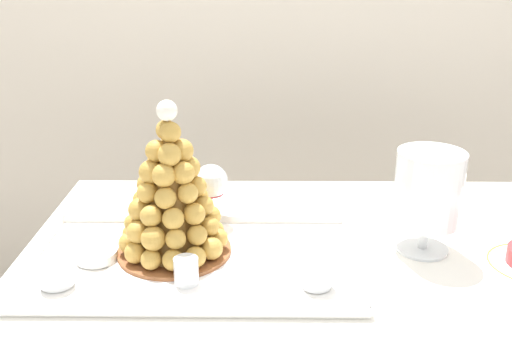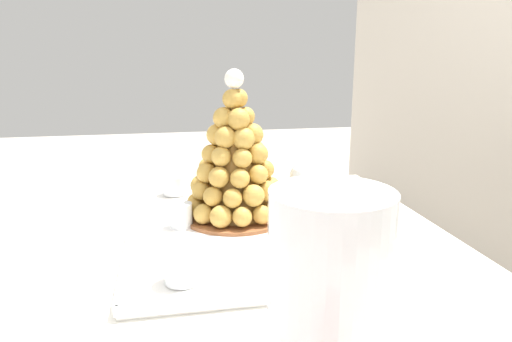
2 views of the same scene
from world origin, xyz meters
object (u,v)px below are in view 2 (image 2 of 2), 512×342
Objects in this scene: wine_glass at (308,180)px; dessert_cup_centre at (182,267)px; dessert_cup_left at (175,186)px; dessert_cup_mid_left at (181,216)px; croquembouche at (235,162)px; macaron_goblet at (330,260)px; creme_brulee_ramekin at (214,193)px; serving_tray at (221,226)px.

dessert_cup_centre is at bearing -51.42° from wine_glass.
dessert_cup_left is 0.25m from dessert_cup_mid_left.
dessert_cup_centre is at bearing -24.28° from croquembouche.
dessert_cup_left is at bearing -179.99° from dessert_cup_centre.
creme_brulee_ramekin is at bearing -174.88° from macaron_goblet.
wine_glass is (0.02, 0.19, 0.10)m from serving_tray.
dessert_cup_mid_left is 0.22m from creme_brulee_ramekin.
creme_brulee_ramekin is at bearing 178.13° from serving_tray.
croquembouche is at bearing 32.66° from dessert_cup_left.
dessert_cup_left is at bearing -167.79° from macaron_goblet.
wine_glass is (0.03, 0.27, 0.07)m from dessert_cup_mid_left.
dessert_cup_left is 0.50m from dessert_cup_centre.
serving_tray is 2.95× the size of macaron_goblet.
croquembouche is 0.17m from dessert_cup_mid_left.
creme_brulee_ramekin is (-0.20, 0.09, -0.01)m from dessert_cup_mid_left.
serving_tray is 12.80× the size of dessert_cup_mid_left.
dessert_cup_mid_left is 0.62× the size of creme_brulee_ramekin.
croquembouche is (-0.05, 0.04, 0.13)m from serving_tray.
macaron_goblet is (0.24, 0.16, 0.11)m from dessert_cup_centre.
macaron_goblet is at bearing 5.12° from creme_brulee_ramekin.
dessert_cup_left is 1.21× the size of dessert_cup_mid_left.
dessert_cup_mid_left is at bearing -71.34° from croquembouche.
dessert_cup_left is 0.75× the size of creme_brulee_ramekin.
dessert_cup_mid_left reaches higher than creme_brulee_ramekin.
macaron_goblet is at bearing 7.98° from serving_tray.
wine_glass is (0.07, 0.15, -0.03)m from croquembouche.
croquembouche is 0.27m from dessert_cup_left.
dessert_cup_centre is at bearing 0.01° from dessert_cup_left.
macaron_goblet is at bearing 12.21° from dessert_cup_left.
dessert_cup_centre is 0.39× the size of wine_glass.
serving_tray is 11.48× the size of dessert_cup_centre.
creme_brulee_ramekin is 0.71m from macaron_goblet.
dessert_cup_centre is (0.25, -0.01, 0.00)m from dessert_cup_mid_left.
dessert_cup_left is 0.28× the size of macaron_goblet.
dessert_cup_mid_left is at bearing -162.79° from macaron_goblet.
dessert_cup_mid_left is 0.23× the size of macaron_goblet.
serving_tray is 0.15m from croquembouche.
serving_tray is 10.55× the size of dessert_cup_left.
serving_tray is 0.27m from dessert_cup_left.
dessert_cup_left reaches higher than creme_brulee_ramekin.
dessert_cup_centre reaches higher than dessert_cup_left.
dessert_cup_left is (-0.21, -0.13, -0.11)m from croquembouche.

